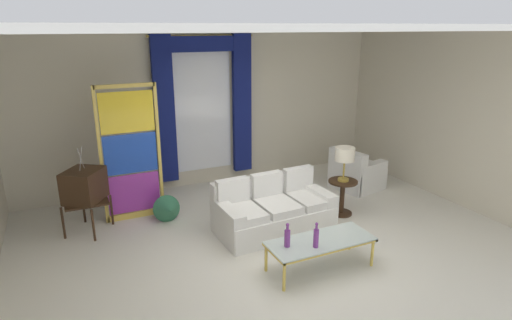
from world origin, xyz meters
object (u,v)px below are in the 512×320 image
at_px(coffee_table, 320,243).
at_px(round_side_table, 342,194).
at_px(peacock_figurine, 168,210).
at_px(bottle_crystal_tall, 316,237).
at_px(couch_white_long, 272,210).
at_px(stained_glass_divider, 131,156).
at_px(vintage_tv, 84,187).
at_px(table_lamp_brass, 345,156).
at_px(bottle_blue_decanter, 287,237).
at_px(armchair_white, 355,174).

xyz_separation_m(coffee_table, round_side_table, (1.27, 1.27, -0.02)).
distance_m(coffee_table, peacock_figurine, 2.62).
height_order(coffee_table, bottle_crystal_tall, bottle_crystal_tall).
height_order(couch_white_long, stained_glass_divider, stained_glass_divider).
xyz_separation_m(coffee_table, vintage_tv, (-2.63, 2.40, 0.35)).
relative_size(bottle_crystal_tall, vintage_tv, 0.25).
distance_m(stained_glass_divider, table_lamp_brass, 3.43).
xyz_separation_m(vintage_tv, stained_glass_divider, (0.74, 0.20, 0.33)).
height_order(coffee_table, round_side_table, round_side_table).
relative_size(coffee_table, stained_glass_divider, 0.64).
xyz_separation_m(bottle_blue_decanter, bottle_crystal_tall, (0.31, -0.17, 0.01)).
relative_size(coffee_table, armchair_white, 1.44).
height_order(armchair_white, table_lamp_brass, table_lamp_brass).
relative_size(bottle_blue_decanter, stained_glass_divider, 0.14).
bearing_deg(armchair_white, round_side_table, -137.47).
relative_size(bottle_blue_decanter, round_side_table, 0.53).
relative_size(bottle_crystal_tall, round_side_table, 0.56).
bearing_deg(vintage_tv, table_lamp_brass, -16.20).
xyz_separation_m(couch_white_long, bottle_crystal_tall, (-0.12, -1.42, 0.24)).
bearing_deg(bottle_crystal_tall, coffee_table, 38.85).
relative_size(couch_white_long, bottle_blue_decanter, 5.63).
xyz_separation_m(round_side_table, table_lamp_brass, (-0.00, 0.00, 0.67)).
bearing_deg(bottle_blue_decanter, round_side_table, 35.30).
xyz_separation_m(bottle_crystal_tall, vintage_tv, (-2.47, 2.53, 0.18)).
relative_size(bottle_blue_decanter, armchair_white, 0.33).
bearing_deg(bottle_blue_decanter, peacock_figurine, 114.59).
bearing_deg(couch_white_long, coffee_table, -88.45).
bearing_deg(stained_glass_divider, bottle_blue_decanter, -61.16).
distance_m(bottle_blue_decanter, stained_glass_divider, 2.98).
bearing_deg(stained_glass_divider, bottle_crystal_tall, -57.72).
relative_size(round_side_table, table_lamp_brass, 1.04).
distance_m(bottle_blue_decanter, armchair_white, 3.43).
distance_m(armchair_white, peacock_figurine, 3.67).
height_order(bottle_blue_decanter, stained_glass_divider, stained_glass_divider).
bearing_deg(table_lamp_brass, vintage_tv, 163.80).
distance_m(bottle_blue_decanter, bottle_crystal_tall, 0.35).
distance_m(coffee_table, bottle_blue_decanter, 0.50).
relative_size(armchair_white, peacock_figurine, 1.61).
bearing_deg(round_side_table, coffee_table, -134.99).
bearing_deg(peacock_figurine, armchair_white, -0.42).
relative_size(bottle_crystal_tall, armchair_white, 0.35).
relative_size(vintage_tv, round_side_table, 2.26).
xyz_separation_m(coffee_table, peacock_figurine, (-1.45, 2.17, -0.15)).
xyz_separation_m(bottle_crystal_tall, armchair_white, (2.38, 2.27, -0.26)).
bearing_deg(couch_white_long, table_lamp_brass, -1.01).
xyz_separation_m(couch_white_long, vintage_tv, (-2.59, 1.11, 0.42)).
bearing_deg(peacock_figurine, round_side_table, -18.36).
distance_m(vintage_tv, armchair_white, 4.88).
xyz_separation_m(coffee_table, table_lamp_brass, (1.27, 1.27, 0.65)).
bearing_deg(armchair_white, bottle_blue_decanter, -141.97).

